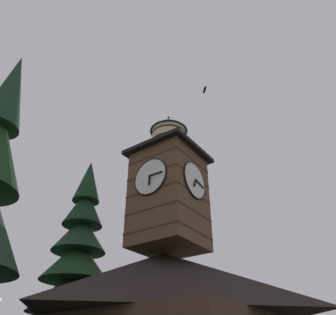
{
  "coord_description": "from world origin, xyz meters",
  "views": [
    {
      "loc": [
        15.28,
        9.33,
        1.66
      ],
      "look_at": [
        0.35,
        -1.22,
        13.23
      ],
      "focal_mm": 35.46,
      "sensor_mm": 36.0,
      "label": 1
    }
  ],
  "objects_px": {
    "clock_tower": "(169,186)",
    "flying_bird_high": "(170,125)",
    "pine_tree_behind": "(75,276)",
    "flying_bird_low": "(205,89)"
  },
  "relations": [
    {
      "from": "clock_tower",
      "to": "flying_bird_high",
      "type": "bearing_deg",
      "value": -145.52
    },
    {
      "from": "pine_tree_behind",
      "to": "flying_bird_high",
      "type": "xyz_separation_m",
      "value": [
        -7.82,
        0.92,
        15.11
      ]
    },
    {
      "from": "flying_bird_high",
      "to": "clock_tower",
      "type": "bearing_deg",
      "value": 34.48
    },
    {
      "from": "flying_bird_high",
      "to": "flying_bird_low",
      "type": "bearing_deg",
      "value": 59.4
    },
    {
      "from": "clock_tower",
      "to": "flying_bird_high",
      "type": "xyz_separation_m",
      "value": [
        -5.67,
        -3.9,
        10.07
      ]
    },
    {
      "from": "clock_tower",
      "to": "pine_tree_behind",
      "type": "height_order",
      "value": "clock_tower"
    },
    {
      "from": "pine_tree_behind",
      "to": "flying_bird_low",
      "type": "xyz_separation_m",
      "value": [
        -4.48,
        6.58,
        13.85
      ]
    },
    {
      "from": "pine_tree_behind",
      "to": "clock_tower",
      "type": "bearing_deg",
      "value": 114.05
    },
    {
      "from": "pine_tree_behind",
      "to": "flying_bird_low",
      "type": "height_order",
      "value": "flying_bird_low"
    },
    {
      "from": "clock_tower",
      "to": "flying_bird_high",
      "type": "height_order",
      "value": "flying_bird_high"
    }
  ]
}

